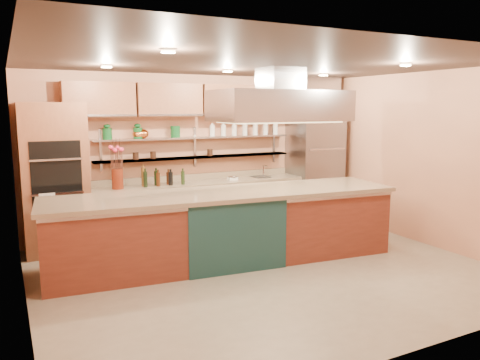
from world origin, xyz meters
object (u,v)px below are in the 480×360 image
flower_vase (117,179)px  kitchen_scale (232,177)px  island (226,227)px  refrigerator (315,168)px  copper_kettle (143,134)px  green_canister (175,132)px

flower_vase → kitchen_scale: (2.06, 0.00, -0.11)m
island → flower_vase: 2.03m
refrigerator → kitchen_scale: 1.81m
island → kitchen_scale: bearing=66.3°
kitchen_scale → copper_kettle: copper_kettle is taller
island → flower_vase: bearing=133.2°
copper_kettle → island: bearing=-68.6°
flower_vase → copper_kettle: copper_kettle is taller
copper_kettle → green_canister: 0.57m
flower_vase → copper_kettle: bearing=23.8°
green_canister → kitchen_scale: bearing=-12.5°
copper_kettle → green_canister: bearing=0.0°
refrigerator → island: bearing=-150.1°
refrigerator → copper_kettle: size_ratio=10.80×
refrigerator → flower_vase: bearing=179.9°
kitchen_scale → green_canister: green_canister is taller
flower_vase → kitchen_scale: bearing=0.0°
flower_vase → green_canister: (1.07, 0.22, 0.72)m
refrigerator → island: refrigerator is taller
island → flower_vase: (-1.19, 1.55, 0.58)m
flower_vase → copper_kettle: size_ratio=1.66×
refrigerator → kitchen_scale: refrigerator is taller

